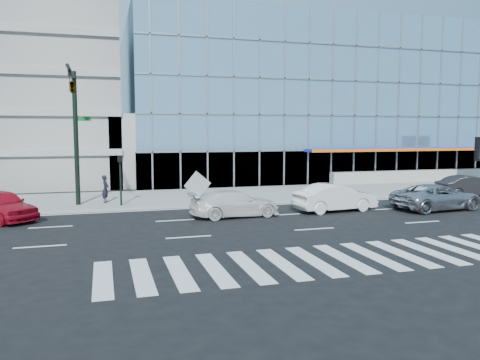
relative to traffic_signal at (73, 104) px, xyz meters
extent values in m
plane|color=black|center=(11.00, -4.57, -6.16)|extent=(160.00, 160.00, 0.00)
cube|color=gray|center=(11.00, 3.43, -6.09)|extent=(120.00, 8.00, 0.15)
cube|color=#7BADCD|center=(25.00, 21.43, 1.34)|extent=(42.00, 26.00, 15.00)
cube|color=gray|center=(5.00, 13.43, -3.16)|extent=(6.00, 8.00, 6.00)
cube|color=gray|center=(35.00, 7.03, -5.51)|extent=(30.00, 0.80, 1.00)
cylinder|color=black|center=(0.00, 1.43, -2.01)|extent=(0.28, 0.28, 8.00)
cylinder|color=black|center=(0.00, -1.37, 1.59)|extent=(0.18, 5.60, 0.18)
imported|color=black|center=(0.00, -2.77, 0.99)|extent=(0.18, 0.22, 1.10)
imported|color=black|center=(0.00, -0.57, 0.99)|extent=(0.48, 2.24, 0.90)
cube|color=#0C591E|center=(0.45, 1.43, -0.81)|extent=(0.90, 0.05, 0.25)
cylinder|color=black|center=(2.50, 0.43, -4.51)|extent=(0.12, 0.12, 3.00)
cube|color=black|center=(2.50, 0.28, -3.21)|extent=(0.30, 0.25, 0.35)
imported|color=#AEAEB3|center=(20.30, -5.57, -5.41)|extent=(5.64, 2.98, 1.51)
imported|color=silver|center=(8.30, -4.35, -5.45)|extent=(5.02, 2.30, 1.42)
imported|color=silver|center=(14.30, -4.35, -5.37)|extent=(5.00, 2.20, 1.60)
imported|color=black|center=(26.30, -1.57, -5.42)|extent=(4.70, 2.11, 1.50)
imported|color=#A50C1F|center=(-3.61, -2.12, -5.36)|extent=(4.45, 4.90, 1.62)
imported|color=black|center=(1.61, 1.83, -5.15)|extent=(0.58, 0.72, 1.73)
cube|color=#A3A3A3|center=(7.53, 2.16, -5.10)|extent=(1.83, 0.12, 1.83)
camera|label=1|loc=(1.50, -28.39, -1.59)|focal=35.00mm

